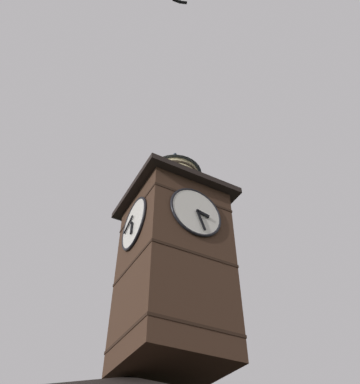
# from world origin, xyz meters

# --- Properties ---
(clock_tower) EXTENTS (3.94, 3.94, 9.69)m
(clock_tower) POSITION_xyz_m (0.72, -1.33, 10.63)
(clock_tower) COLOR #422B1E
(clock_tower) RESTS_ON building_main
(flying_bird_high) EXTENTS (0.70, 0.31, 0.13)m
(flying_bird_high) POSITION_xyz_m (2.70, 2.76, 21.76)
(flying_bird_high) COLOR black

